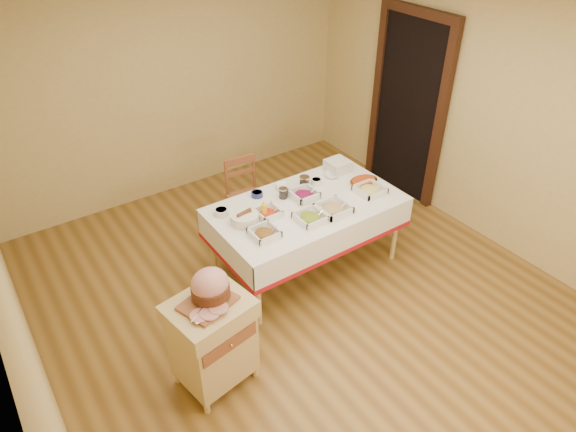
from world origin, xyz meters
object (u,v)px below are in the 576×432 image
object	(u,v)px
dining_chair	(246,196)
mustard_bottle	(264,210)
plate_stack	(338,166)
ham_on_board	(210,288)
dining_table	(306,218)
preserve_jar_left	(283,194)
preserve_jar_right	(304,183)
bread_basket	(244,218)
butcher_cart	(212,338)
brass_platter	(364,181)

from	to	relation	value
dining_chair	mustard_bottle	xyz separation A→B (m)	(-0.30, -0.86, 0.40)
plate_stack	ham_on_board	bearing A→B (deg)	-152.98
mustard_bottle	plate_stack	size ratio (longest dim) A/B	0.78
dining_table	mustard_bottle	bearing A→B (deg)	174.35
preserve_jar_left	plate_stack	bearing A→B (deg)	8.28
dining_chair	plate_stack	bearing A→B (deg)	-35.87
dining_table	dining_chair	world-z (taller)	dining_chair
preserve_jar_right	mustard_bottle	world-z (taller)	mustard_bottle
preserve_jar_left	bread_basket	distance (m)	0.54
ham_on_board	plate_stack	distance (m)	2.27
butcher_cart	bread_basket	bearing A→B (deg)	45.99
preserve_jar_right	brass_platter	size ratio (longest dim) A/B	0.42
dining_chair	plate_stack	xyz separation A→B (m)	(0.79, -0.57, 0.38)
mustard_bottle	preserve_jar_left	bearing A→B (deg)	27.89
preserve_jar_left	ham_on_board	bearing A→B (deg)	-143.77
bread_basket	dining_table	bearing A→B (deg)	-6.12
bread_basket	plate_stack	size ratio (longest dim) A/B	1.15
dining_chair	mustard_bottle	bearing A→B (deg)	-109.19
dining_chair	preserve_jar_left	world-z (taller)	preserve_jar_left
ham_on_board	preserve_jar_left	world-z (taller)	ham_on_board
dining_table	brass_platter	xyz separation A→B (m)	(0.71, -0.01, 0.18)
butcher_cart	dining_chair	distance (m)	2.07
bread_basket	butcher_cart	bearing A→B (deg)	-134.01
dining_table	butcher_cart	size ratio (longest dim) A/B	2.21
butcher_cart	plate_stack	size ratio (longest dim) A/B	3.68
dining_chair	bread_basket	bearing A→B (deg)	-120.61
butcher_cart	brass_platter	world-z (taller)	butcher_cart
preserve_jar_left	dining_chair	bearing A→B (deg)	92.20
dining_chair	brass_platter	world-z (taller)	dining_chair
brass_platter	preserve_jar_left	bearing A→B (deg)	164.57
dining_table	mustard_bottle	xyz separation A→B (m)	(-0.45, 0.04, 0.24)
brass_platter	plate_stack	bearing A→B (deg)	100.39
preserve_jar_left	brass_platter	size ratio (longest dim) A/B	0.35
dining_table	preserve_jar_right	size ratio (longest dim) A/B	14.07
preserve_jar_right	dining_table	bearing A→B (deg)	-121.51
butcher_cart	plate_stack	distance (m)	2.35
dining_table	dining_chair	xyz separation A→B (m)	(-0.15, 0.90, -0.16)
dining_table	dining_chair	bearing A→B (deg)	99.48
butcher_cart	bread_basket	world-z (taller)	bread_basket
dining_table	plate_stack	distance (m)	0.76
preserve_jar_right	bread_basket	size ratio (longest dim) A/B	0.51
preserve_jar_right	plate_stack	bearing A→B (deg)	9.17
plate_stack	brass_platter	world-z (taller)	plate_stack
ham_on_board	mustard_bottle	bearing A→B (deg)	38.79
preserve_jar_right	plate_stack	world-z (taller)	preserve_jar_right
preserve_jar_left	preserve_jar_right	world-z (taller)	preserve_jar_right
butcher_cart	preserve_jar_right	size ratio (longest dim) A/B	6.36
preserve_jar_right	ham_on_board	bearing A→B (deg)	-148.14
plate_stack	mustard_bottle	bearing A→B (deg)	-165.45
brass_platter	ham_on_board	bearing A→B (deg)	-161.66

